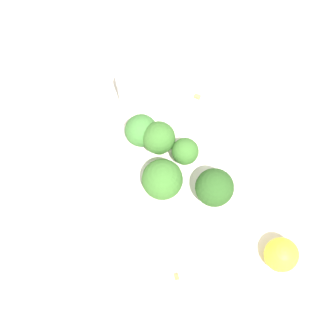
{
  "coord_description": "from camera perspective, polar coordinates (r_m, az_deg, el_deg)",
  "views": [
    {
      "loc": [
        -0.2,
        -0.1,
        0.62
      ],
      "look_at": [
        0.0,
        0.0,
        0.07
      ],
      "focal_mm": 50.0,
      "sensor_mm": 36.0,
      "label": 1
    }
  ],
  "objects": [
    {
      "name": "broccoli_floret_2",
      "position": [
        0.6,
        2.1,
        1.97
      ],
      "size": [
        0.04,
        0.04,
        0.05
      ],
      "color": "#7A9E5B",
      "rests_on": "bowl"
    },
    {
      "name": "almond_crumb_1",
      "position": [
        0.72,
        3.61,
        8.77
      ],
      "size": [
        0.01,
        0.01,
        0.01
      ],
      "primitive_type": "cube",
      "rotation": [
        0.0,
        0.0,
        4.75
      ],
      "color": "#AD7F4C",
      "rests_on": "ground_plane"
    },
    {
      "name": "broccoli_floret_1",
      "position": [
        0.59,
        -0.6,
        -1.47
      ],
      "size": [
        0.05,
        0.05,
        0.05
      ],
      "color": "#7A9E5B",
      "rests_on": "bowl"
    },
    {
      "name": "almond_crumb_0",
      "position": [
        0.62,
        1.06,
        -13.08
      ],
      "size": [
        0.01,
        0.01,
        0.01
      ],
      "primitive_type": "cube",
      "rotation": [
        0.0,
        0.0,
        0.67
      ],
      "color": "olive",
      "rests_on": "ground_plane"
    },
    {
      "name": "ground_plane",
      "position": [
        0.66,
        0.0,
        -2.25
      ],
      "size": [
        3.0,
        3.0,
        0.0
      ],
      "primitive_type": "plane",
      "color": "beige"
    },
    {
      "name": "pepper_shaker",
      "position": [
        0.68,
        -4.74,
        9.43
      ],
      "size": [
        0.03,
        0.03,
        0.08
      ],
      "color": "silver",
      "rests_on": "ground_plane"
    },
    {
      "name": "broccoli_floret_0",
      "position": [
        0.58,
        5.52,
        -2.75
      ],
      "size": [
        0.05,
        0.05,
        0.06
      ],
      "color": "#7A9E5B",
      "rests_on": "bowl"
    },
    {
      "name": "broccoli_floret_4",
      "position": [
        0.62,
        -3.27,
        4.52
      ],
      "size": [
        0.04,
        0.04,
        0.05
      ],
      "color": "#84AD66",
      "rests_on": "bowl"
    },
    {
      "name": "bowl",
      "position": [
        0.64,
        0.0,
        -1.65
      ],
      "size": [
        0.19,
        0.19,
        0.04
      ],
      "primitive_type": "cylinder",
      "color": "silver",
      "rests_on": "ground_plane"
    },
    {
      "name": "broccoli_floret_3",
      "position": [
        0.61,
        -1.12,
        3.6
      ],
      "size": [
        0.04,
        0.04,
        0.06
      ],
      "color": "#8EB770",
      "rests_on": "bowl"
    },
    {
      "name": "lemon_wedge",
      "position": [
        0.63,
        13.64,
        -10.23
      ],
      "size": [
        0.04,
        0.04,
        0.04
      ],
      "primitive_type": "sphere",
      "color": "yellow",
      "rests_on": "ground_plane"
    }
  ]
}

